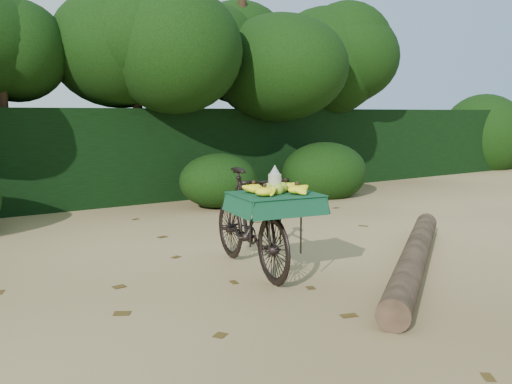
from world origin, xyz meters
TOP-DOWN VIEW (x-y plane):
  - ground at (0.00, 0.00)m, footprint 80.00×80.00m
  - vendor_bicycle at (-0.17, 0.63)m, footprint 0.93×1.93m
  - fallen_log at (1.41, -0.28)m, footprint 3.32×2.49m
  - hedge_backdrop at (0.00, 6.30)m, footprint 26.00×1.80m
  - tree_row at (-0.65, 5.50)m, footprint 14.50×2.00m
  - bush_clumps at (0.50, 4.30)m, footprint 8.80×1.70m
  - leaf_litter at (0.00, 0.65)m, footprint 7.00×7.30m

SIDE VIEW (x-z plane):
  - ground at x=0.00m, z-range 0.00..0.00m
  - leaf_litter at x=0.00m, z-range 0.00..0.01m
  - fallen_log at x=1.41m, z-range 0.00..0.28m
  - bush_clumps at x=0.50m, z-range 0.00..0.90m
  - vendor_bicycle at x=-0.17m, z-range 0.01..1.13m
  - hedge_backdrop at x=0.00m, z-range 0.00..1.80m
  - tree_row at x=-0.65m, z-range 0.00..4.00m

